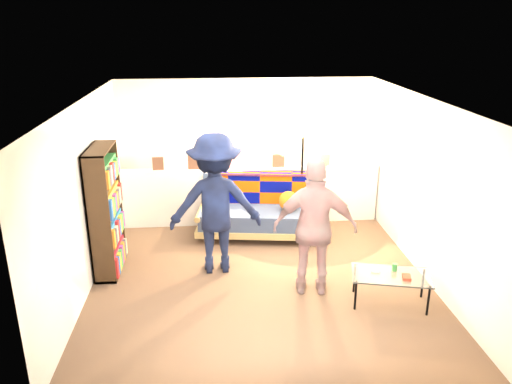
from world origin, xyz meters
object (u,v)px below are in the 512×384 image
Objects in this scene: futon_sofa at (260,211)px; coffee_table at (392,277)px; bookshelf at (106,215)px; person_right at (315,228)px; floor_lamp at (302,160)px; person_left at (215,204)px.

futon_sofa reaches higher than coffee_table.
bookshelf is at bearing -154.76° from futon_sofa.
person_right is (-0.90, 0.37, 0.52)m from coffee_table.
floor_lamp reaches higher than futon_sofa.
person_left reaches higher than floor_lamp.
coffee_table is 0.63× the size of floor_lamp.
floor_lamp is 0.93× the size of person_right.
coffee_table is 1.11m from person_right.
bookshelf is 1.51m from person_left.
person_right is at bearing -75.30° from futon_sofa.
floor_lamp is at bearing -137.94° from person_left.
person_left is at bearing -4.68° from bookshelf.
futon_sofa is 2.03m from person_right.
person_left is at bearing -21.14° from person_right.
futon_sofa is 1.17× the size of person_right.
coffee_table is (1.40, -2.28, -0.03)m from futon_sofa.
person_left is at bearing -121.95° from futon_sofa.
floor_lamp is 2.00m from person_left.
person_right is (2.74, -0.85, 0.07)m from bookshelf.
coffee_table is at bearing 150.93° from person_left.
coffee_table is at bearing 167.03° from person_right.
futon_sofa is at bearing 121.58° from coffee_table.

